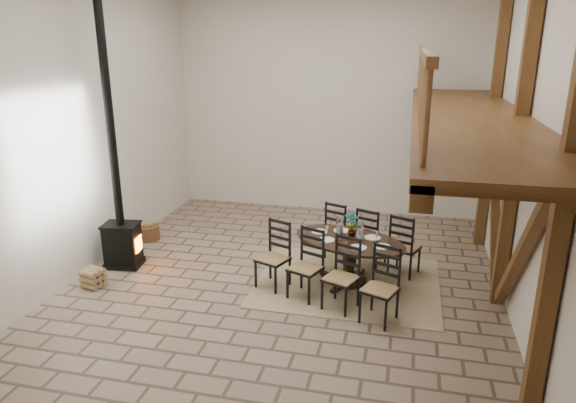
% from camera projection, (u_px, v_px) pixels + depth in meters
% --- Properties ---
extents(ground, '(8.00, 8.00, 0.00)m').
position_uv_depth(ground, '(286.00, 279.00, 8.77)').
color(ground, '#8E795F').
rests_on(ground, ground).
extents(room_shell, '(7.02, 8.02, 5.01)m').
position_uv_depth(room_shell, '(364.00, 103.00, 7.61)').
color(room_shell, beige).
rests_on(room_shell, ground).
extents(rug, '(3.00, 2.50, 0.02)m').
position_uv_depth(rug, '(348.00, 282.00, 8.65)').
color(rug, tan).
rests_on(rug, ground).
extents(dining_table, '(2.68, 2.73, 1.23)m').
position_uv_depth(dining_table, '(346.00, 263.00, 8.46)').
color(dining_table, black).
rests_on(dining_table, ground).
extents(wood_stove, '(0.68, 0.56, 5.00)m').
position_uv_depth(wood_stove, '(119.00, 206.00, 8.98)').
color(wood_stove, black).
rests_on(wood_stove, ground).
extents(log_basket, '(0.45, 0.45, 0.37)m').
position_uv_depth(log_basket, '(148.00, 232.00, 10.50)').
color(log_basket, brown).
rests_on(log_basket, ground).
extents(log_stack, '(0.36, 0.37, 0.32)m').
position_uv_depth(log_stack, '(93.00, 278.00, 8.47)').
color(log_stack, '#9A7D56').
rests_on(log_stack, ground).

